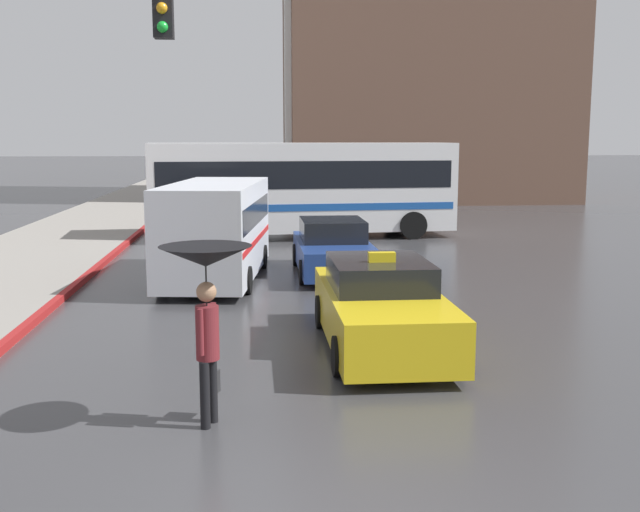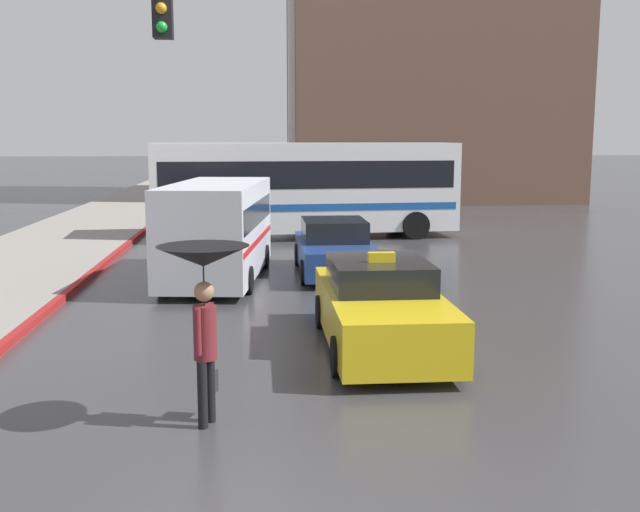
# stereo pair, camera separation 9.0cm
# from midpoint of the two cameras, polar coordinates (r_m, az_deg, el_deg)

# --- Properties ---
(taxi) EXTENTS (1.91, 4.63, 1.61)m
(taxi) POSITION_cam_midpoint_polar(r_m,az_deg,el_deg) (12.44, 4.44, -3.91)
(taxi) COLOR gold
(taxi) RESTS_ON ground_plane
(sedan_red) EXTENTS (1.91, 4.40, 1.39)m
(sedan_red) POSITION_cam_midpoint_polar(r_m,az_deg,el_deg) (19.18, 0.86, 0.53)
(sedan_red) COLOR navy
(sedan_red) RESTS_ON ground_plane
(ambulance_van) EXTENTS (2.66, 5.87, 2.38)m
(ambulance_van) POSITION_cam_midpoint_polar(r_m,az_deg,el_deg) (18.43, -8.06, 2.25)
(ambulance_van) COLOR silver
(ambulance_van) RESTS_ON ground_plane
(city_bus) EXTENTS (10.71, 3.35, 3.30)m
(city_bus) POSITION_cam_midpoint_polar(r_m,az_deg,el_deg) (26.33, -1.45, 5.42)
(city_bus) COLOR silver
(city_bus) RESTS_ON ground_plane
(pedestrian_with_umbrella) EXTENTS (1.09, 1.09, 2.20)m
(pedestrian_with_umbrella) POSITION_cam_midpoint_polar(r_m,az_deg,el_deg) (8.91, -8.96, -1.72)
(pedestrian_with_umbrella) COLOR black
(pedestrian_with_umbrella) RESTS_ON ground_plane
(traffic_light) EXTENTS (3.38, 0.38, 5.98)m
(traffic_light) POSITION_cam_midpoint_polar(r_m,az_deg,el_deg) (11.83, -21.20, 11.68)
(traffic_light) COLOR black
(traffic_light) RESTS_ON ground_plane
(monument_cross) EXTENTS (7.97, 0.90, 18.12)m
(monument_cross) POSITION_cam_midpoint_polar(r_m,az_deg,el_deg) (39.87, -2.14, 18.79)
(monument_cross) COLOR white
(monument_cross) RESTS_ON ground_plane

